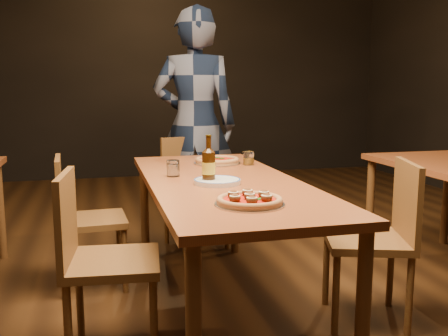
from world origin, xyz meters
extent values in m
plane|color=black|center=(0.00, 0.00, 0.00)|extent=(9.00, 9.00, 0.00)
plane|color=black|center=(0.00, 4.50, 1.50)|extent=(7.00, 0.00, 7.00)
cube|color=brown|center=(0.00, 0.00, 0.73)|extent=(0.80, 2.00, 0.04)
cylinder|color=#5A3519|center=(-0.34, -0.94, 0.35)|extent=(0.06, 0.06, 0.71)
cylinder|color=#5A3519|center=(-0.34, 0.94, 0.35)|extent=(0.06, 0.06, 0.71)
cylinder|color=#5A3519|center=(0.34, -0.94, 0.35)|extent=(0.06, 0.06, 0.71)
cylinder|color=#5A3519|center=(0.34, 0.94, 0.35)|extent=(0.06, 0.06, 0.71)
cylinder|color=#5A3519|center=(-1.36, 1.24, 0.35)|extent=(0.06, 0.06, 0.71)
cylinder|color=#5A3519|center=(1.36, 0.74, 0.35)|extent=(0.06, 0.06, 0.71)
cylinder|color=#5A3519|center=(2.04, 0.74, 0.35)|extent=(0.06, 0.06, 0.71)
cylinder|color=#B7B7BF|center=(-0.03, -0.61, 0.75)|extent=(0.30, 0.30, 0.01)
cylinder|color=#A66745|center=(-0.03, -0.61, 0.76)|extent=(0.28, 0.28, 0.02)
torus|color=#A66745|center=(-0.03, -0.61, 0.77)|extent=(0.28, 0.28, 0.03)
cylinder|color=#9F0C09|center=(-0.03, -0.61, 0.77)|extent=(0.22, 0.22, 0.00)
cylinder|color=#B7B7BF|center=(0.11, 0.57, 0.75)|extent=(0.31, 0.31, 0.01)
cylinder|color=#A66745|center=(0.11, 0.57, 0.77)|extent=(0.29, 0.29, 0.02)
torus|color=#A66745|center=(0.11, 0.57, 0.77)|extent=(0.29, 0.29, 0.03)
cylinder|color=#9F0C09|center=(0.11, 0.57, 0.78)|extent=(0.22, 0.22, 0.00)
cylinder|color=white|center=(-0.05, -0.12, 0.76)|extent=(0.24, 0.24, 0.02)
cylinder|color=black|center=(-0.10, -0.11, 0.83)|extent=(0.07, 0.07, 0.17)
cylinder|color=black|center=(-0.10, -0.11, 0.96)|extent=(0.03, 0.03, 0.08)
cylinder|color=gold|center=(-0.10, -0.11, 0.83)|extent=(0.07, 0.07, 0.06)
cylinder|color=white|center=(-0.24, 0.16, 0.80)|extent=(0.07, 0.07, 0.09)
cylinder|color=#905B10|center=(0.29, 0.46, 0.79)|extent=(0.07, 0.07, 0.09)
imported|color=black|center=(0.14, 1.45, 0.94)|extent=(0.78, 0.62, 1.89)
camera|label=1|loc=(-0.65, -2.60, 1.24)|focal=40.00mm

